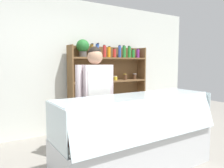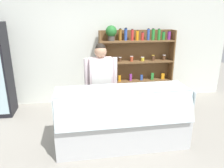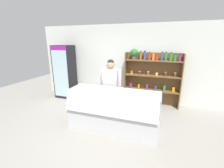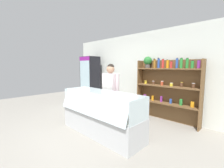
% 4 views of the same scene
% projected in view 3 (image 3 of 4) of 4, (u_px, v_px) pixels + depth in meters
% --- Properties ---
extents(ground_plane, '(12.00, 12.00, 0.00)m').
position_uv_depth(ground_plane, '(105.00, 128.00, 3.80)').
color(ground_plane, gray).
extents(back_wall, '(6.80, 0.10, 2.70)m').
position_uv_depth(back_wall, '(126.00, 64.00, 5.40)').
color(back_wall, silver).
rests_on(back_wall, ground).
extents(drinks_fridge, '(0.71, 0.56, 1.99)m').
position_uv_depth(drinks_fridge, '(65.00, 72.00, 5.73)').
color(drinks_fridge, black).
rests_on(drinks_fridge, ground).
extents(shelving_unit, '(1.82, 0.29, 1.89)m').
position_uv_depth(shelving_unit, '(151.00, 74.00, 4.98)').
color(shelving_unit, brown).
rests_on(shelving_unit, ground).
extents(deli_display_case, '(2.17, 0.74, 1.01)m').
position_uv_depth(deli_display_case, '(113.00, 117.00, 3.67)').
color(deli_display_case, silver).
rests_on(deli_display_case, ground).
extents(shop_clerk, '(0.60, 0.25, 1.66)m').
position_uv_depth(shop_clerk, '(111.00, 84.00, 4.13)').
color(shop_clerk, '#383D51').
rests_on(shop_clerk, ground).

